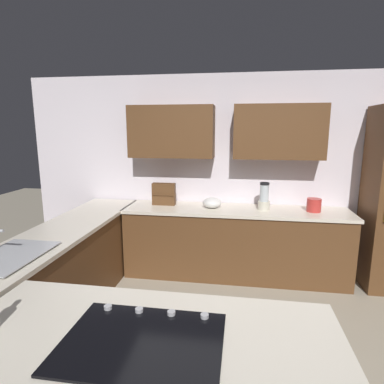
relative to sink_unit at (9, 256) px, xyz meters
name	(u,v)px	position (x,y,z in m)	size (l,w,h in m)	color
ground_plane	(240,372)	(-1.83, -0.13, -0.92)	(14.00, 14.00, 0.00)	#9E937F
wall_back	(240,164)	(-1.76, -2.18, 0.52)	(6.00, 0.44, 2.60)	silver
lower_cabinets_back	(234,244)	(-1.73, -1.85, -0.49)	(2.80, 0.60, 0.86)	brown
countertop_back	(235,210)	(-1.73, -1.85, -0.04)	(2.84, 0.64, 0.04)	silver
lower_cabinets_side	(62,275)	(-0.01, -0.68, -0.49)	(0.60, 2.90, 0.86)	brown
countertop_side	(59,233)	(-0.01, -0.68, -0.04)	(0.64, 2.94, 0.04)	silver
island_top	(142,347)	(-1.35, 0.82, -0.04)	(1.94, 0.99, 0.04)	silver
sink_unit	(9,256)	(0.00, 0.00, 0.00)	(0.46, 0.70, 0.23)	#515456
cooktop	(143,341)	(-1.35, 0.81, -0.01)	(0.76, 0.56, 0.03)	black
blender	(264,198)	(-2.08, -1.87, 0.13)	(0.15, 0.15, 0.34)	beige
mixing_bowl	(212,203)	(-1.43, -1.87, 0.05)	(0.24, 0.24, 0.13)	white
spice_rack	(164,194)	(-0.78, -1.93, 0.13)	(0.30, 0.11, 0.29)	brown
kettle	(314,205)	(-2.68, -1.87, 0.06)	(0.17, 0.17, 0.16)	red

